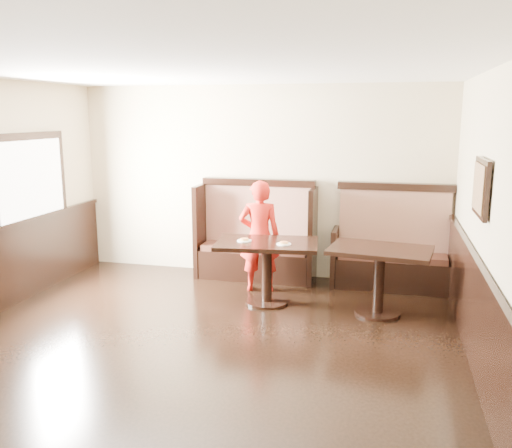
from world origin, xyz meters
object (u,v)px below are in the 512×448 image
(booth_neighbor, at_px, (392,253))
(table_neighbor, at_px, (380,265))
(child, at_px, (259,236))
(booth_main, at_px, (256,242))
(table_main, at_px, (267,256))

(booth_neighbor, height_order, table_neighbor, booth_neighbor)
(booth_neighbor, relative_size, child, 1.08)
(booth_main, height_order, table_main, booth_main)
(booth_neighbor, distance_m, child, 1.88)
(booth_main, height_order, table_neighbor, booth_main)
(booth_main, relative_size, table_neighbor, 1.37)
(booth_neighbor, bearing_deg, table_main, -145.08)
(child, bearing_deg, booth_neighbor, -173.70)
(table_neighbor, distance_m, child, 1.70)
(table_neighbor, height_order, child, child)
(booth_main, relative_size, booth_neighbor, 1.06)
(table_main, relative_size, child, 0.89)
(booth_main, bearing_deg, booth_neighbor, -0.05)
(booth_neighbor, xyz_separation_m, child, (-1.76, -0.59, 0.28))
(booth_neighbor, xyz_separation_m, table_neighbor, (-0.15, -1.13, 0.13))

